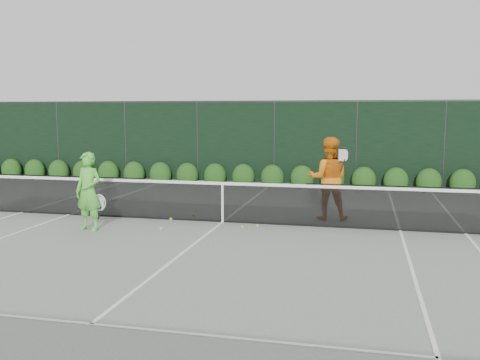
# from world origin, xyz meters

# --- Properties ---
(ground) EXTENTS (80.00, 80.00, 0.00)m
(ground) POSITION_xyz_m (0.00, 0.00, 0.00)
(ground) COLOR gray
(ground) RESTS_ON ground
(tennis_net) EXTENTS (12.90, 0.10, 1.07)m
(tennis_net) POSITION_xyz_m (-0.02, 0.00, 0.53)
(tennis_net) COLOR black
(tennis_net) RESTS_ON ground
(player_woman) EXTENTS (0.71, 0.53, 1.76)m
(player_woman) POSITION_xyz_m (-2.69, -1.51, 0.88)
(player_woman) COLOR #56CB3B
(player_woman) RESTS_ON ground
(player_man) EXTENTS (1.05, 0.85, 2.04)m
(player_man) POSITION_xyz_m (2.44, 0.95, 1.02)
(player_man) COLOR orange
(player_man) RESTS_ON ground
(court_lines) EXTENTS (11.03, 23.83, 0.01)m
(court_lines) POSITION_xyz_m (0.00, 0.00, 0.01)
(court_lines) COLOR white
(court_lines) RESTS_ON ground
(windscreen_fence) EXTENTS (32.00, 21.07, 3.06)m
(windscreen_fence) POSITION_xyz_m (0.00, -2.71, 1.51)
(windscreen_fence) COLOR black
(windscreen_fence) RESTS_ON ground
(hedge_row) EXTENTS (31.66, 0.65, 0.94)m
(hedge_row) POSITION_xyz_m (-0.00, 7.15, 0.23)
(hedge_row) COLOR #193C10
(hedge_row) RESTS_ON ground
(tennis_balls) EXTENTS (2.29, 1.72, 0.07)m
(tennis_balls) POSITION_xyz_m (-0.35, -0.34, 0.03)
(tennis_balls) COLOR #B0E132
(tennis_balls) RESTS_ON ground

